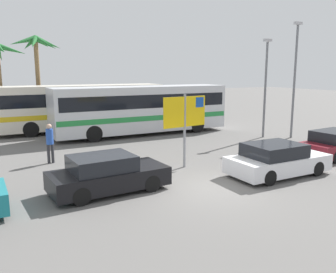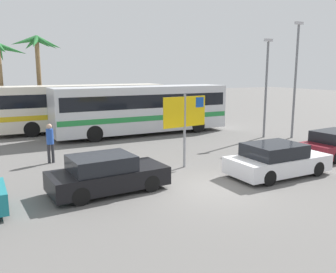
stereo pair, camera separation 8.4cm
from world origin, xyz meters
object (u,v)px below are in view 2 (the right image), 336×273
object	(u,v)px
bus_rear_coach	(82,105)
pedestrian_by_bus	(50,140)
car_black	(107,174)
car_white	(277,160)
bus_front_coach	(142,107)
ferry_sign	(186,115)

from	to	relation	value
bus_rear_coach	pedestrian_by_bus	bearing A→B (deg)	-113.28
bus_rear_coach	car_black	xyz separation A→B (m)	(-2.60, -13.49, -1.15)
car_black	car_white	world-z (taller)	same
bus_front_coach	pedestrian_by_bus	size ratio (longest dim) A/B	6.39
bus_rear_coach	car_white	size ratio (longest dim) A/B	2.76
car_black	pedestrian_by_bus	world-z (taller)	pedestrian_by_bus
car_black	pedestrian_by_bus	bearing A→B (deg)	98.35
bus_front_coach	car_white	size ratio (longest dim) A/B	2.76
bus_front_coach	car_black	distance (m)	11.56
bus_rear_coach	ferry_sign	bearing A→B (deg)	-82.94
car_white	bus_rear_coach	bearing A→B (deg)	104.98
car_white	ferry_sign	bearing A→B (deg)	132.36
pedestrian_by_bus	car_black	bearing A→B (deg)	-162.83
car_black	car_white	bearing A→B (deg)	-14.22
bus_rear_coach	ferry_sign	world-z (taller)	ferry_sign
bus_front_coach	bus_rear_coach	distance (m)	4.66
bus_rear_coach	car_white	xyz separation A→B (m)	(4.11, -14.76, -1.15)
ferry_sign	car_black	xyz separation A→B (m)	(-4.08, -1.55, -1.69)
car_white	pedestrian_by_bus	distance (m)	9.99
car_white	pedestrian_by_bus	size ratio (longest dim) A/B	2.32
ferry_sign	bus_front_coach	bearing A→B (deg)	72.15
bus_rear_coach	pedestrian_by_bus	size ratio (longest dim) A/B	6.39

